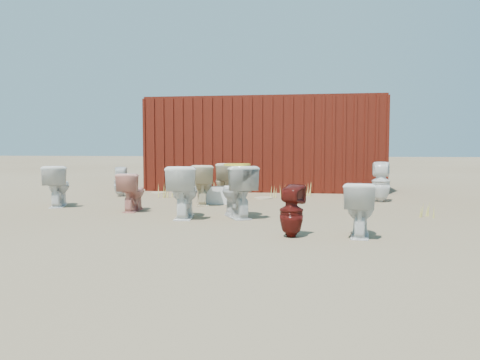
# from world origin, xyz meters

# --- Properties ---
(ground) EXTENTS (100.00, 100.00, 0.00)m
(ground) POSITION_xyz_m (0.00, 0.00, 0.00)
(ground) COLOR brown
(ground) RESTS_ON ground
(shipping_container) EXTENTS (6.00, 2.40, 2.40)m
(shipping_container) POSITION_xyz_m (0.00, 5.20, 1.20)
(shipping_container) COLOR #44130B
(shipping_container) RESTS_ON ground
(toilet_front_a) EXTENTS (0.66, 0.86, 0.78)m
(toilet_front_a) POSITION_xyz_m (-3.53, 0.74, 0.39)
(toilet_front_a) COLOR white
(toilet_front_a) RESTS_ON ground
(toilet_front_pink) EXTENTS (0.41, 0.68, 0.67)m
(toilet_front_pink) POSITION_xyz_m (-1.87, 0.33, 0.34)
(toilet_front_pink) COLOR tan
(toilet_front_pink) RESTS_ON ground
(toilet_front_c) EXTENTS (0.58, 0.87, 0.83)m
(toilet_front_c) POSITION_xyz_m (-0.77, -0.30, 0.42)
(toilet_front_c) COLOR white
(toilet_front_c) RESTS_ON ground
(toilet_front_maroon) EXTENTS (0.38, 0.38, 0.66)m
(toilet_front_maroon) POSITION_xyz_m (1.00, -1.64, 0.33)
(toilet_front_maroon) COLOR #51120E
(toilet_front_maroon) RESTS_ON ground
(toilet_front_e) EXTENTS (0.46, 0.72, 0.69)m
(toilet_front_e) POSITION_xyz_m (1.84, -1.47, 0.34)
(toilet_front_e) COLOR white
(toilet_front_e) RESTS_ON ground
(toilet_back_a) EXTENTS (0.39, 0.39, 0.68)m
(toilet_back_a) POSITION_xyz_m (-3.08, 2.66, 0.34)
(toilet_back_a) COLOR silver
(toilet_back_a) RESTS_ON ground
(toilet_back_beige_left) EXTENTS (0.65, 0.87, 0.79)m
(toilet_back_beige_left) POSITION_xyz_m (-0.60, 2.33, 0.40)
(toilet_back_beige_left) COLOR beige
(toilet_back_beige_left) RESTS_ON ground
(toilet_back_beige_right) EXTENTS (0.61, 0.85, 0.78)m
(toilet_back_beige_right) POSITION_xyz_m (-0.88, 1.41, 0.39)
(toilet_back_beige_right) COLOR beige
(toilet_back_beige_right) RESTS_ON ground
(toilet_back_yellowlid) EXTENTS (0.79, 0.94, 0.83)m
(toilet_back_yellowlid) POSITION_xyz_m (0.06, -0.12, 0.42)
(toilet_back_yellowlid) COLOR silver
(toilet_back_yellowlid) RESTS_ON ground
(toilet_back_e) EXTENTS (0.41, 0.42, 0.82)m
(toilet_back_e) POSITION_xyz_m (2.64, 2.44, 0.41)
(toilet_back_e) COLOR white
(toilet_back_e) RESTS_ON ground
(yellow_lid) EXTENTS (0.42, 0.53, 0.02)m
(yellow_lid) POSITION_xyz_m (0.06, -0.12, 0.85)
(yellow_lid) COLOR gold
(yellow_lid) RESTS_ON toilet_back_yellowlid
(loose_tank) EXTENTS (0.52, 0.27, 0.35)m
(loose_tank) POSITION_xyz_m (-0.64, 1.57, 0.17)
(loose_tank) COLOR silver
(loose_tank) RESTS_ON ground
(loose_lid_near) EXTENTS (0.52, 0.59, 0.02)m
(loose_lid_near) POSITION_xyz_m (0.19, 2.71, 0.01)
(loose_lid_near) COLOR #BFAE8B
(loose_lid_near) RESTS_ON ground
(loose_lid_far) EXTENTS (0.55, 0.59, 0.02)m
(loose_lid_far) POSITION_xyz_m (-2.46, 3.50, 0.01)
(loose_lid_far) COLOR #BAB087
(loose_lid_far) RESTS_ON ground
(weed_clump_a) EXTENTS (0.36, 0.36, 0.32)m
(weed_clump_a) POSITION_xyz_m (-2.01, 2.65, 0.16)
(weed_clump_a) COLOR gold
(weed_clump_a) RESTS_ON ground
(weed_clump_b) EXTENTS (0.32, 0.32, 0.27)m
(weed_clump_b) POSITION_xyz_m (0.50, 2.90, 0.14)
(weed_clump_b) COLOR gold
(weed_clump_b) RESTS_ON ground
(weed_clump_c) EXTENTS (0.36, 0.36, 0.27)m
(weed_clump_c) POSITION_xyz_m (2.46, 3.06, 0.14)
(weed_clump_c) COLOR gold
(weed_clump_c) RESTS_ON ground
(weed_clump_d) EXTENTS (0.30, 0.30, 0.29)m
(weed_clump_d) POSITION_xyz_m (-1.12, 3.50, 0.14)
(weed_clump_d) COLOR gold
(weed_clump_d) RESTS_ON ground
(weed_clump_e) EXTENTS (0.34, 0.34, 0.29)m
(weed_clump_e) POSITION_xyz_m (1.08, 3.47, 0.15)
(weed_clump_e) COLOR gold
(weed_clump_e) RESTS_ON ground
(weed_clump_f) EXTENTS (0.28, 0.28, 0.21)m
(weed_clump_f) POSITION_xyz_m (3.04, 0.40, 0.11)
(weed_clump_f) COLOR gold
(weed_clump_f) RESTS_ON ground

